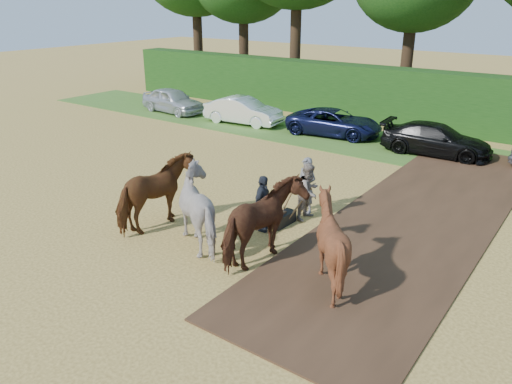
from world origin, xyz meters
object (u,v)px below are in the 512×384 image
object	(u,v)px
spectator_far	(263,204)
parked_cars	(512,151)
plough_team	(237,215)
spectator_near	(309,191)

from	to	relation	value
spectator_far	parked_cars	size ratio (longest dim) A/B	0.04
spectator_far	plough_team	world-z (taller)	plough_team
plough_team	spectator_near	bearing A→B (deg)	81.71
spectator_near	parked_cars	size ratio (longest dim) A/B	0.04
plough_team	parked_cars	bearing A→B (deg)	69.45
spectator_far	parked_cars	distance (m)	11.75
spectator_near	plough_team	size ratio (longest dim) A/B	0.25
spectator_near	parked_cars	xyz separation A→B (m)	(4.14, 9.17, -0.20)
parked_cars	spectator_far	bearing A→B (deg)	-114.12
spectator_near	spectator_far	bearing A→B (deg)	158.65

